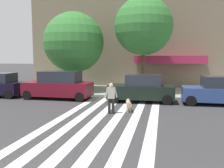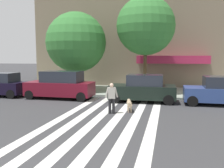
% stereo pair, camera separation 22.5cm
% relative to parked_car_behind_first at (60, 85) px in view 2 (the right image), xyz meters
% --- Properties ---
extents(ground_plane, '(160.00, 160.00, 0.00)m').
position_rel_parked_car_behind_first_xyz_m(ground_plane, '(3.28, -5.39, -0.97)').
color(ground_plane, '#353538').
extents(sidewalk_far, '(80.00, 6.00, 0.15)m').
position_rel_parked_car_behind_first_xyz_m(sidewalk_far, '(3.28, 4.36, -0.89)').
color(sidewalk_far, '#95A093').
rests_on(sidewalk_far, ground_plane).
extents(crosswalk_stripes, '(4.95, 12.90, 0.01)m').
position_rel_parked_car_behind_first_xyz_m(crosswalk_stripes, '(4.67, -5.39, -0.96)').
color(crosswalk_stripes, silver).
rests_on(crosswalk_stripes, ground_plane).
extents(parked_car_behind_first, '(4.86, 1.93, 2.00)m').
position_rel_parked_car_behind_first_xyz_m(parked_car_behind_first, '(0.00, 0.00, 0.00)').
color(parked_car_behind_first, maroon).
rests_on(parked_car_behind_first, ground_plane).
extents(parked_car_third_in_line, '(4.43, 2.04, 1.84)m').
position_rel_parked_car_behind_first_xyz_m(parked_car_third_in_line, '(5.93, 0.00, -0.08)').
color(parked_car_third_in_line, black).
rests_on(parked_car_third_in_line, ground_plane).
extents(parked_car_fourth_in_line, '(4.61, 1.93, 1.81)m').
position_rel_parked_car_behind_first_xyz_m(parked_car_fourth_in_line, '(10.92, 0.00, -0.09)').
color(parked_car_fourth_in_line, navy).
rests_on(parked_car_fourth_in_line, ground_plane).
extents(street_tree_nearest, '(5.04, 5.04, 6.58)m').
position_rel_parked_car_behind_first_xyz_m(street_tree_nearest, '(-0.07, 3.46, 3.24)').
color(street_tree_nearest, '#4C3823').
rests_on(street_tree_nearest, sidewalk_far).
extents(street_tree_middle, '(4.62, 4.62, 7.59)m').
position_rel_parked_car_behind_first_xyz_m(street_tree_middle, '(5.73, 3.55, 4.45)').
color(street_tree_middle, '#4C3823').
rests_on(street_tree_middle, sidewalk_far).
extents(pedestrian_dog_walker, '(0.70, 0.32, 1.64)m').
position_rel_parked_car_behind_first_xyz_m(pedestrian_dog_walker, '(4.65, -3.77, -0.04)').
color(pedestrian_dog_walker, black).
rests_on(pedestrian_dog_walker, ground_plane).
extents(dog_on_leash, '(0.43, 1.14, 0.65)m').
position_rel_parked_car_behind_first_xyz_m(dog_on_leash, '(5.49, -3.06, -0.52)').
color(dog_on_leash, tan).
rests_on(dog_on_leash, ground_plane).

